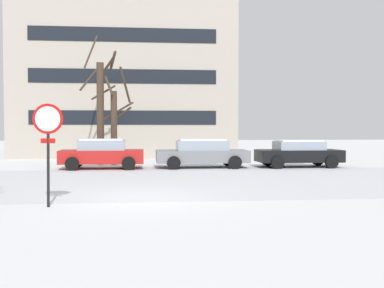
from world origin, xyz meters
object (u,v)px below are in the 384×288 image
(stop_sign, at_px, (48,135))
(parked_car_black, at_px, (299,153))
(parked_car_gray, at_px, (202,153))
(parked_car_red, at_px, (102,154))

(stop_sign, xyz_separation_m, parked_car_black, (10.08, 10.93, -1.11))
(parked_car_gray, bearing_deg, stop_sign, -115.16)
(stop_sign, distance_m, parked_car_red, 10.99)
(parked_car_red, relative_size, parked_car_gray, 0.88)
(parked_car_red, distance_m, parked_car_gray, 4.88)
(parked_car_black, bearing_deg, stop_sign, -132.69)
(parked_car_red, bearing_deg, parked_car_black, -0.02)
(stop_sign, distance_m, parked_car_black, 14.91)
(parked_car_red, bearing_deg, stop_sign, -91.78)
(stop_sign, relative_size, parked_car_black, 0.62)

